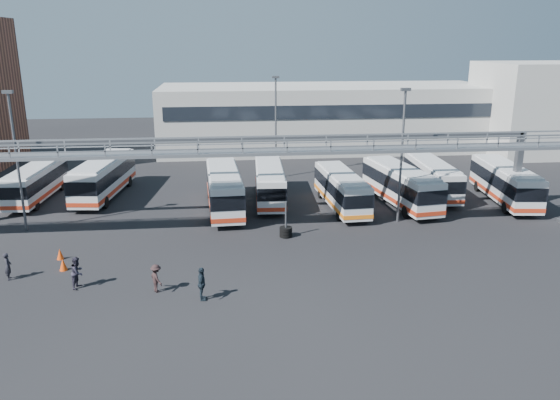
{
  "coord_description": "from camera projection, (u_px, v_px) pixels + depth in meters",
  "views": [
    {
      "loc": [
        -1.35,
        -31.98,
        13.49
      ],
      "look_at": [
        2.71,
        6.0,
        2.32
      ],
      "focal_mm": 35.0,
      "sensor_mm": 36.0,
      "label": 1
    }
  ],
  "objects": [
    {
      "name": "bus_2",
      "position": [
        104.0,
        176.0,
        48.63
      ],
      "size": [
        3.91,
        11.5,
        3.43
      ],
      "rotation": [
        0.0,
        0.0,
        -0.12
      ],
      "color": "silver",
      "rests_on": "ground"
    },
    {
      "name": "bus_9",
      "position": [
        505.0,
        182.0,
        47.09
      ],
      "size": [
        3.72,
        10.94,
        3.26
      ],
      "rotation": [
        0.0,
        0.0,
        -0.12
      ],
      "color": "silver",
      "rests_on": "ground"
    },
    {
      "name": "ground",
      "position": [
        247.0,
        263.0,
        34.45
      ],
      "size": [
        140.0,
        140.0,
        0.0
      ],
      "primitive_type": "plane",
      "color": "black",
      "rests_on": "ground"
    },
    {
      "name": "cone_left",
      "position": [
        63.0,
        264.0,
        33.25
      ],
      "size": [
        0.62,
        0.62,
        0.76
      ],
      "primitive_type": "cone",
      "rotation": [
        0.0,
        0.0,
        0.39
      ],
      "color": "#DB410C",
      "rests_on": "ground"
    },
    {
      "name": "light_pole_left",
      "position": [
        16.0,
        154.0,
        38.84
      ],
      "size": [
        0.7,
        0.35,
        10.21
      ],
      "color": "#4C4F54",
      "rests_on": "ground"
    },
    {
      "name": "pedestrian_d",
      "position": [
        202.0,
        284.0,
        29.27
      ],
      "size": [
        0.46,
        1.1,
        1.88
      ],
      "primitive_type": "imported",
      "rotation": [
        0.0,
        0.0,
        1.57
      ],
      "color": "#18232C",
      "rests_on": "ground"
    },
    {
      "name": "bus_1",
      "position": [
        36.0,
        181.0,
        47.64
      ],
      "size": [
        2.86,
        10.13,
        3.04
      ],
      "rotation": [
        0.0,
        0.0,
        -0.05
      ],
      "color": "silver",
      "rests_on": "ground"
    },
    {
      "name": "light_pole_back",
      "position": [
        276.0,
        122.0,
        54.25
      ],
      "size": [
        0.7,
        0.35,
        10.21
      ],
      "color": "#4C4F54",
      "rests_on": "ground"
    },
    {
      "name": "tire_stack",
      "position": [
        286.0,
        231.0,
        38.92
      ],
      "size": [
        0.91,
        0.91,
        2.59
      ],
      "color": "black",
      "rests_on": "ground"
    },
    {
      "name": "gantry",
      "position": [
        242.0,
        158.0,
        38.51
      ],
      "size": [
        51.4,
        5.15,
        7.1
      ],
      "color": "gray",
      "rests_on": "ground"
    },
    {
      "name": "pedestrian_c",
      "position": [
        156.0,
        278.0,
        30.28
      ],
      "size": [
        1.07,
        1.21,
        1.62
      ],
      "primitive_type": "imported",
      "rotation": [
        0.0,
        0.0,
        2.14
      ],
      "color": "black",
      "rests_on": "ground"
    },
    {
      "name": "bus_4",
      "position": [
        224.0,
        188.0,
        44.78
      ],
      "size": [
        3.08,
        11.2,
        3.37
      ],
      "rotation": [
        0.0,
        0.0,
        0.05
      ],
      "color": "silver",
      "rests_on": "ground"
    },
    {
      "name": "bus_7",
      "position": [
        401.0,
        184.0,
        46.19
      ],
      "size": [
        3.94,
        11.06,
        3.29
      ],
      "rotation": [
        0.0,
        0.0,
        0.13
      ],
      "color": "silver",
      "rests_on": "ground"
    },
    {
      "name": "bus_6",
      "position": [
        341.0,
        188.0,
        45.33
      ],
      "size": [
        2.85,
        10.18,
        3.06
      ],
      "rotation": [
        0.0,
        0.0,
        0.05
      ],
      "color": "silver",
      "rests_on": "ground"
    },
    {
      "name": "pedestrian_a",
      "position": [
        8.0,
        266.0,
        31.86
      ],
      "size": [
        0.54,
        0.68,
        1.65
      ],
      "primitive_type": "imported",
      "rotation": [
        0.0,
        0.0,
        1.83
      ],
      "color": "black",
      "rests_on": "ground"
    },
    {
      "name": "light_pole_mid",
      "position": [
        402.0,
        149.0,
        40.75
      ],
      "size": [
        0.7,
        0.35,
        10.21
      ],
      "color": "#4C4F54",
      "rests_on": "ground"
    },
    {
      "name": "cone_right",
      "position": [
        60.0,
        254.0,
        34.94
      ],
      "size": [
        0.46,
        0.46,
        0.71
      ],
      "primitive_type": "cone",
      "rotation": [
        0.0,
        0.0,
        -0.03
      ],
      "color": "#DB410C",
      "rests_on": "ground"
    },
    {
      "name": "building_right",
      "position": [
        541.0,
        108.0,
        67.33
      ],
      "size": [
        14.0,
        12.0,
        11.0
      ],
      "primitive_type": "cube",
      "color": "#B2B2AD",
      "rests_on": "ground"
    },
    {
      "name": "warehouse",
      "position": [
        325.0,
        117.0,
        70.82
      ],
      "size": [
        42.0,
        14.0,
        8.0
      ],
      "primitive_type": "cube",
      "color": "#9E9E99",
      "rests_on": "ground"
    },
    {
      "name": "pedestrian_b",
      "position": [
        77.0,
        272.0,
        30.78
      ],
      "size": [
        0.89,
        1.04,
        1.85
      ],
      "primitive_type": "imported",
      "rotation": [
        0.0,
        0.0,
        1.34
      ],
      "color": "#272432",
      "rests_on": "ground"
    },
    {
      "name": "bus_8",
      "position": [
        432.0,
        176.0,
        49.26
      ],
      "size": [
        2.9,
        10.31,
        3.1
      ],
      "rotation": [
        0.0,
        0.0,
        -0.05
      ],
      "color": "silver",
      "rests_on": "ground"
    },
    {
      "name": "bus_5",
      "position": [
        270.0,
        182.0,
        47.24
      ],
      "size": [
        2.89,
        10.34,
        3.11
      ],
      "rotation": [
        0.0,
        0.0,
        -0.05
      ],
      "color": "silver",
      "rests_on": "ground"
    }
  ]
}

